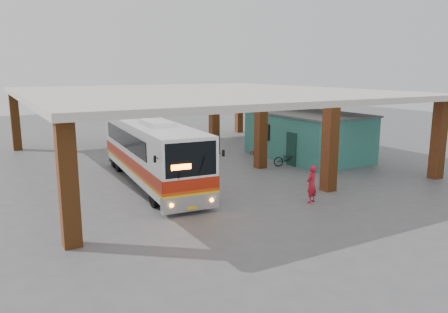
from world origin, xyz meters
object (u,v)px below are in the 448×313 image
coach_bus (152,151)px  pedestrian (312,184)px  motorcycle (288,159)px  red_chair (255,149)px

coach_bus → pedestrian: 8.54m
motorcycle → pedestrian: size_ratio=1.05×
motorcycle → red_chair: motorcycle is taller
motorcycle → red_chair: 4.33m
pedestrian → red_chair: 11.68m
pedestrian → coach_bus: bearing=-73.1°
motorcycle → pedestrian: 7.60m
red_chair → pedestrian: bearing=-114.7°
coach_bus → motorcycle: size_ratio=6.69×
coach_bus → red_chair: (9.21, 4.07, -1.37)m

